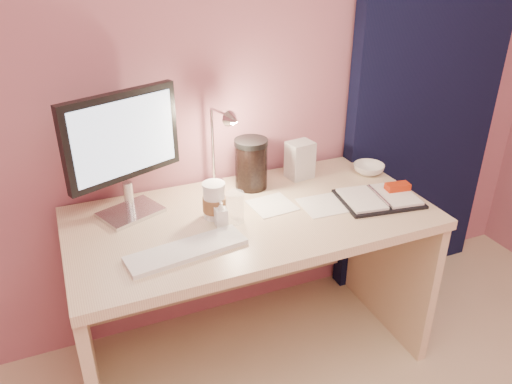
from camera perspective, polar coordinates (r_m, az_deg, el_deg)
name	(u,v)px	position (r m, az deg, el deg)	size (l,w,h in m)	color
room	(415,69)	(2.51, 17.67, 13.23)	(3.50, 3.50, 3.50)	#C6B28E
desk	(245,253)	(2.11, -1.21, -6.94)	(1.40, 0.70, 0.73)	beige
monitor	(122,145)	(1.87, -15.08, 5.25)	(0.43, 0.23, 0.48)	silver
keyboard	(187,250)	(1.72, -7.93, -6.60)	(0.41, 0.12, 0.02)	silver
planner	(380,197)	(2.09, 14.02, -0.57)	(0.34, 0.28, 0.05)	black
paper_a	(323,205)	(2.01, 7.70, -1.50)	(0.17, 0.17, 0.00)	silver
paper_b	(272,205)	(1.99, 1.85, -1.52)	(0.16, 0.16, 0.00)	silver
coffee_cup	(214,201)	(1.89, -4.80, -1.09)	(0.09, 0.09, 0.14)	white
clear_cup	(235,207)	(1.86, -2.42, -1.75)	(0.07, 0.07, 0.12)	white
bowl	(369,169)	(2.31, 12.77, 2.60)	(0.14, 0.14, 0.04)	silver
lotion_bottle	(221,213)	(1.84, -4.02, -2.42)	(0.05, 0.05, 0.10)	white
dark_jar	(251,166)	(2.10, -0.56, 2.97)	(0.14, 0.14, 0.19)	black
product_box	(300,160)	(2.21, 5.03, 3.68)	(0.11, 0.09, 0.16)	silver
desk_lamp	(213,143)	(2.00, -4.93, 5.62)	(0.12, 0.22, 0.36)	silver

